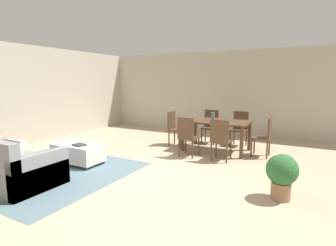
{
  "coord_description": "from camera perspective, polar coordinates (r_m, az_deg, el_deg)",
  "views": [
    {
      "loc": [
        2.37,
        -3.63,
        1.72
      ],
      "look_at": [
        -0.32,
        1.35,
        0.83
      ],
      "focal_mm": 28.39,
      "sensor_mm": 36.0,
      "label": 1
    }
  ],
  "objects": [
    {
      "name": "area_rug",
      "position": [
        5.7,
        -24.5,
        -9.42
      ],
      "size": [
        3.0,
        2.8,
        0.01
      ],
      "primitive_type": "cube",
      "color": "slate",
      "rests_on": "ground_plane"
    },
    {
      "name": "potted_plant",
      "position": [
        4.26,
        23.25,
        -9.92
      ],
      "size": [
        0.45,
        0.45,
        0.68
      ],
      "color": "#996B4C",
      "rests_on": "ground_plane"
    },
    {
      "name": "dining_chair_near_left",
      "position": [
        6.07,
        4.21,
        -2.51
      ],
      "size": [
        0.42,
        0.42,
        0.92
      ],
      "color": "#513823",
      "rests_on": "ground_plane"
    },
    {
      "name": "couch",
      "position": [
        5.36,
        -31.75,
        -7.92
      ],
      "size": [
        1.91,
        1.0,
        0.86
      ],
      "color": "gray",
      "rests_on": "ground_plane"
    },
    {
      "name": "dining_chair_near_right",
      "position": [
        5.83,
        11.19,
        -3.12
      ],
      "size": [
        0.4,
        0.4,
        0.92
      ],
      "color": "#513823",
      "rests_on": "ground_plane"
    },
    {
      "name": "book_on_ottoman",
      "position": [
        5.75,
        -18.49,
        -4.46
      ],
      "size": [
        0.29,
        0.24,
        0.03
      ],
      "primitive_type": "cube",
      "rotation": [
        0.0,
        0.0,
        -0.18
      ],
      "color": "#333338",
      "rests_on": "ottoman_table"
    },
    {
      "name": "ottoman_table",
      "position": [
        5.94,
        -18.7,
        -6.01
      ],
      "size": [
        1.04,
        0.58,
        0.42
      ],
      "color": "silver",
      "rests_on": "ground_plane"
    },
    {
      "name": "dining_chair_head_west",
      "position": [
        7.17,
        1.44,
        -0.72
      ],
      "size": [
        0.41,
        0.41,
        0.92
      ],
      "color": "#513823",
      "rests_on": "ground_plane"
    },
    {
      "name": "vase_centerpiece",
      "position": [
        6.65,
        9.62,
        1.37
      ],
      "size": [
        0.08,
        0.08,
        0.2
      ],
      "primitive_type": "cylinder",
      "color": "slate",
      "rests_on": "dining_table"
    },
    {
      "name": "ground_plane",
      "position": [
        4.66,
        -4.49,
        -12.74
      ],
      "size": [
        10.8,
        10.8,
        0.0
      ],
      "primitive_type": "plane",
      "color": "tan"
    },
    {
      "name": "wall_back",
      "position": [
        8.96,
        13.1,
        6.32
      ],
      "size": [
        9.0,
        0.12,
        2.7
      ],
      "primitive_type": "cube",
      "color": "#BCB2A0",
      "rests_on": "ground_plane"
    },
    {
      "name": "dining_table",
      "position": [
        6.68,
        10.38,
        -0.28
      ],
      "size": [
        1.57,
        0.96,
        0.76
      ],
      "color": "#513823",
      "rests_on": "ground_plane"
    },
    {
      "name": "dining_chair_far_right",
      "position": [
        7.42,
        15.12,
        -0.7
      ],
      "size": [
        0.43,
        0.43,
        0.92
      ],
      "color": "#513823",
      "rests_on": "ground_plane"
    },
    {
      "name": "dining_chair_head_east",
      "position": [
        6.45,
        20.1,
        -2.35
      ],
      "size": [
        0.4,
        0.4,
        0.92
      ],
      "color": "#513823",
      "rests_on": "ground_plane"
    },
    {
      "name": "wall_left",
      "position": [
        8.02,
        -30.69,
        5.04
      ],
      "size": [
        0.12,
        11.0,
        2.7
      ],
      "primitive_type": "cube",
      "color": "#BCB2A0",
      "rests_on": "ground_plane"
    },
    {
      "name": "dining_chair_far_left",
      "position": [
        7.59,
        9.1,
        -0.29
      ],
      "size": [
        0.42,
        0.42,
        0.92
      ],
      "color": "#513823",
      "rests_on": "ground_plane"
    }
  ]
}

